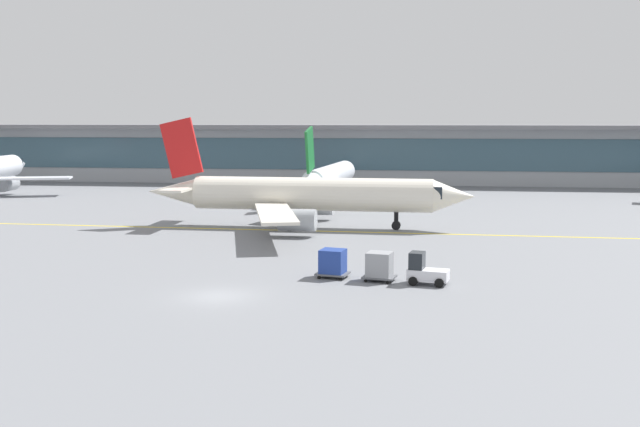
# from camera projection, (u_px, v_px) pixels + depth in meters

# --- Properties ---
(ground_plane) EXTENTS (400.00, 400.00, 0.00)m
(ground_plane) POSITION_uv_depth(u_px,v_px,m) (218.00, 296.00, 45.58)
(ground_plane) COLOR slate
(taxiway_centreline_stripe) EXTENTS (109.97, 3.45, 0.01)m
(taxiway_centreline_stripe) POSITION_uv_depth(u_px,v_px,m) (310.00, 231.00, 71.76)
(taxiway_centreline_stripe) COLOR yellow
(taxiway_centreline_stripe) RESTS_ON ground_plane
(terminal_concourse) EXTENTS (201.17, 11.00, 9.60)m
(terminal_concourse) POSITION_uv_depth(u_px,v_px,m) (344.00, 153.00, 123.88)
(terminal_concourse) COLOR #9EA3A8
(terminal_concourse) RESTS_ON ground_plane
(gate_airplane_1) EXTENTS (27.38, 29.57, 9.79)m
(gate_airplane_1) POSITION_uv_depth(u_px,v_px,m) (330.00, 177.00, 99.57)
(gate_airplane_1) COLOR silver
(gate_airplane_1) RESTS_ON ground_plane
(taxiing_regional_jet) EXTENTS (32.64, 30.40, 10.83)m
(taxiing_regional_jet) POSITION_uv_depth(u_px,v_px,m) (308.00, 195.00, 73.38)
(taxiing_regional_jet) COLOR silver
(taxiing_regional_jet) RESTS_ON ground_plane
(baggage_tug) EXTENTS (2.83, 2.05, 2.10)m
(baggage_tug) POSITION_uv_depth(u_px,v_px,m) (425.00, 271.00, 48.73)
(baggage_tug) COLOR silver
(baggage_tug) RESTS_ON ground_plane
(cargo_dolly_lead) EXTENTS (2.38, 1.99, 1.94)m
(cargo_dolly_lead) POSITION_uv_depth(u_px,v_px,m) (380.00, 265.00, 49.69)
(cargo_dolly_lead) COLOR #595B60
(cargo_dolly_lead) RESTS_ON ground_plane
(cargo_dolly_trailing) EXTENTS (2.38, 1.99, 1.94)m
(cargo_dolly_trailing) POSITION_uv_depth(u_px,v_px,m) (333.00, 262.00, 50.74)
(cargo_dolly_trailing) COLOR #595B60
(cargo_dolly_trailing) RESTS_ON ground_plane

